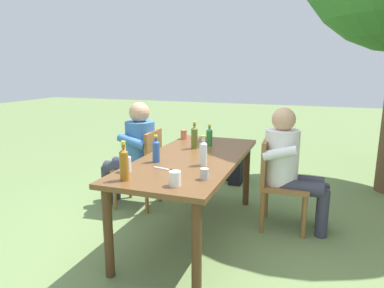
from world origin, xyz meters
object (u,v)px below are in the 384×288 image
Objects in this scene: dining_table at (192,166)px; bottle_green at (209,137)px; person_in_plaid_shirt at (290,163)px; cup_white at (175,179)px; chair_far_left at (277,179)px; table_knife at (168,169)px; backpack_by_near_side at (236,168)px; bottle_amber at (124,164)px; bottle_olive at (194,137)px; person_in_white_shirt at (134,149)px; cup_steel at (204,174)px; cup_terracotta at (184,135)px; bottle_clear at (203,153)px; chair_near_left at (144,165)px; cup_glass at (127,164)px; bottle_blue at (156,150)px.

dining_table is 8.50× the size of bottle_green.
cup_white is at bearing -29.38° from person_in_plaid_shirt.
table_knife is (0.87, -0.76, 0.26)m from chair_far_left.
bottle_amber is at bearing -7.18° from backpack_by_near_side.
bottle_olive is 0.95× the size of bottle_amber.
person_in_plaid_shirt is (0.00, 1.66, 0.00)m from person_in_white_shirt.
cup_steel is at bearing 23.53° from bottle_olive.
person_in_plaid_shirt is 11.41× the size of cup_terracotta.
cup_terracotta is at bearing -150.45° from bottle_clear.
chair_near_left is 3.46× the size of bottle_clear.
cup_white is at bearing 39.37° from person_in_white_shirt.
cup_glass is 0.28× the size of backpack_by_near_side.
cup_terracotta is (-1.30, -0.66, 0.01)m from cup_steel.
bottle_olive reaches higher than bottle_green.
bottle_green is 1.14m from cup_glass.
person_in_white_shirt is at bearing -153.62° from cup_glass.
backpack_by_near_side is (-2.16, -0.23, -0.58)m from cup_steel.
dining_table is 18.15× the size of cup_white.
backpack_by_near_side is at bearing 170.88° from bottle_blue.
bottle_green is at bearing 148.89° from bottle_olive.
cup_glass is at bearing 21.18° from chair_near_left.
cup_white is (1.20, -0.68, 0.14)m from person_in_plaid_shirt.
person_in_white_shirt reaches higher than cup_steel.
bottle_clear is (0.23, 0.18, 0.19)m from dining_table.
bottle_olive is at bearing -153.75° from bottle_clear.
bottle_amber is 1.52m from cup_terracotta.
bottle_olive is at bearing -7.04° from backpack_by_near_side.
bottle_olive reaches higher than cup_terracotta.
bottle_amber is 0.52m from bottle_blue.
chair_near_left reaches higher than cup_glass.
backpack_by_near_side is at bearing -176.42° from bottle_clear.
bottle_blue is at bearing 7.34° from cup_terracotta.
bottle_olive is at bearing -31.11° from bottle_green.
person_in_white_shirt is 1.66m from person_in_plaid_shirt.
chair_far_left reaches higher than dining_table.
chair_near_left is 8.42× the size of cup_terracotta.
dining_table is 0.85m from bottle_amber.
chair_far_left is at bearing 84.38° from bottle_green.
chair_far_left is at bearing 74.47° from cup_terracotta.
bottle_amber is 2.43× the size of cup_glass.
backpack_by_near_side is at bearing 177.24° from bottle_green.
person_in_plaid_shirt is 5.00× the size of bottle_blue.
chair_far_left is 0.20m from person_in_plaid_shirt.
person_in_white_shirt is 1.18m from table_knife.
bottle_green is 1.87× the size of cup_glass.
cup_steel is at bearing 144.22° from cup_white.
cup_terracotta is (-0.30, 0.47, 0.14)m from person_in_white_shirt.
bottle_olive is (0.11, 0.63, 0.38)m from chair_near_left.
table_knife is (0.87, 0.79, 0.09)m from person_in_white_shirt.
bottle_blue is at bearing 164.47° from cup_glass.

